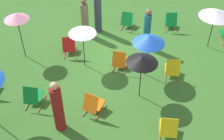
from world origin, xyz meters
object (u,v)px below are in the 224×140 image
at_px(deckchair_4, 168,128).
at_px(person_3, 98,14).
at_px(umbrella_0, 82,30).
at_px(person_4, 85,19).
at_px(deckchair_10, 170,22).
at_px(umbrella_5, 142,60).
at_px(person_0, 147,30).
at_px(person_1, 58,108).
at_px(deckchair_7, 120,61).
at_px(umbrella_2, 149,39).
at_px(deckchair_1, 33,96).
at_px(deckchair_3, 69,46).
at_px(deckchair_2, 127,21).
at_px(umbrella_1, 216,13).
at_px(deckchair_11, 172,69).
at_px(umbrella_4, 16,17).
at_px(deckchair_9, 93,104).

xyz_separation_m(deckchair_4, person_3, (3.36, -5.09, 0.48)).
distance_m(umbrella_0, person_4, 2.25).
relative_size(deckchair_10, umbrella_5, 0.50).
bearing_deg(person_0, person_1, -129.31).
bearing_deg(umbrella_0, deckchair_7, -176.74).
distance_m(umbrella_2, umbrella_5, 1.12).
bearing_deg(deckchair_10, deckchair_1, 40.31).
bearing_deg(deckchair_3, deckchair_1, 66.62).
distance_m(deckchair_2, umbrella_2, 3.41).
bearing_deg(deckchair_1, umbrella_1, -144.90).
bearing_deg(person_3, deckchair_4, 33.30).
height_order(deckchair_7, umbrella_0, umbrella_0).
bearing_deg(umbrella_2, person_3, -46.01).
relative_size(deckchair_11, umbrella_4, 0.43).
xyz_separation_m(umbrella_0, person_3, (0.07, -2.43, -0.75)).
xyz_separation_m(deckchair_10, umbrella_0, (2.98, 3.25, 1.23)).
height_order(deckchair_1, deckchair_7, same).
distance_m(umbrella_4, person_0, 4.93).
relative_size(deckchair_3, umbrella_4, 0.45).
bearing_deg(deckchair_3, umbrella_2, 150.77).
relative_size(deckchair_2, deckchair_3, 0.96).
bearing_deg(deckchair_9, person_3, -61.94).
bearing_deg(deckchair_3, umbrella_0, 126.08).
relative_size(deckchair_1, person_1, 0.45).
xyz_separation_m(deckchair_3, deckchair_9, (-1.71, 2.79, 0.00)).
bearing_deg(person_4, deckchair_2, 44.13).
bearing_deg(umbrella_1, person_3, -2.57).
xyz_separation_m(deckchair_7, deckchair_10, (-1.66, -3.17, 0.00)).
bearing_deg(deckchair_2, umbrella_4, 43.45).
height_order(umbrella_5, person_4, umbrella_5).
distance_m(umbrella_5, person_4, 4.32).
xyz_separation_m(deckchair_11, person_4, (3.79, -2.01, 0.42)).
bearing_deg(person_0, deckchair_9, -122.99).
bearing_deg(umbrella_5, deckchair_2, -74.76).
bearing_deg(umbrella_0, deckchair_2, -111.36).
distance_m(deckchair_1, umbrella_2, 4.23).
relative_size(deckchair_4, deckchair_9, 0.97).
bearing_deg(umbrella_1, person_1, 49.17).
relative_size(deckchair_3, deckchair_9, 1.01).
xyz_separation_m(deckchair_4, person_1, (3.19, 0.34, 0.51)).
distance_m(deckchair_2, deckchair_4, 5.96).
xyz_separation_m(deckchair_4, deckchair_11, (0.03, -2.69, 0.00)).
xyz_separation_m(deckchair_1, umbrella_2, (-3.39, -2.23, 1.21)).
relative_size(deckchair_4, person_0, 0.48).
height_order(deckchair_4, umbrella_5, umbrella_5).
distance_m(person_3, person_4, 0.62).
bearing_deg(person_0, person_3, 144.60).
xyz_separation_m(deckchair_7, person_4, (1.87, -1.96, 0.42)).
height_order(person_0, person_1, person_1).
bearing_deg(deckchair_4, deckchair_11, -94.84).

